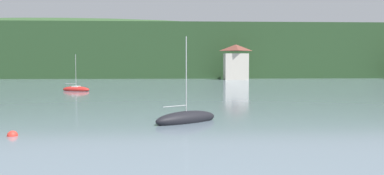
# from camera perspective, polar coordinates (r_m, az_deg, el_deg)

# --- Properties ---
(wooded_hillside) EXTENTS (352.00, 65.21, 28.46)m
(wooded_hillside) POSITION_cam_1_polar(r_m,az_deg,el_deg) (139.43, -11.02, 4.18)
(wooded_hillside) COLOR #264223
(wooded_hillside) RESTS_ON ground_plane
(shore_building_west) EXTENTS (5.56, 4.41, 8.08)m
(shore_building_west) POSITION_cam_1_polar(r_m,az_deg,el_deg) (96.26, 6.02, 3.41)
(shore_building_west) COLOR beige
(shore_building_west) RESTS_ON ground_plane
(sailboat_mid_0) EXTENTS (4.71, 4.02, 5.94)m
(sailboat_mid_0) POSITION_cam_1_polar(r_m,az_deg,el_deg) (27.50, -0.79, -4.29)
(sailboat_mid_0) COLOR black
(sailboat_mid_0) RESTS_ON ground_plane
(sailboat_far_7) EXTENTS (4.44, 2.94, 5.30)m
(sailboat_far_7) POSITION_cam_1_polar(r_m,az_deg,el_deg) (59.98, -15.59, -0.24)
(sailboat_far_7) COLOR red
(sailboat_far_7) RESTS_ON ground_plane
(mooring_buoy_far) EXTENTS (0.57, 0.57, 0.57)m
(mooring_buoy_far) POSITION_cam_1_polar(r_m,az_deg,el_deg) (24.50, -23.36, -6.11)
(mooring_buoy_far) COLOR red
(mooring_buoy_far) RESTS_ON ground_plane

